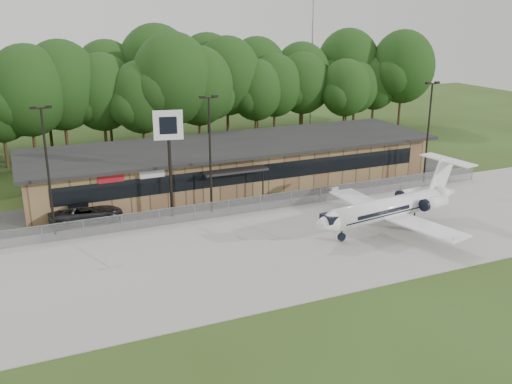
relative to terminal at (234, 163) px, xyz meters
name	(u,v)px	position (x,y,z in m)	size (l,w,h in m)	color
ground	(367,281)	(0.00, -23.94, -2.18)	(160.00, 160.00, 0.00)	#304217
apron	(309,238)	(0.00, -15.94, -2.14)	(64.00, 18.00, 0.08)	#9E9B93
parking_lot	(251,195)	(0.00, -4.44, -2.15)	(50.00, 9.00, 0.06)	#383835
terminal	(234,163)	(0.00, 0.00, 0.00)	(41.00, 11.65, 4.30)	olive
fence	(271,202)	(0.00, -8.94, -1.40)	(46.00, 0.04, 1.52)	gray
treeline	(181,88)	(0.00, 18.06, 5.32)	(72.00, 12.00, 15.00)	#1A320F
radio_mast	(312,41)	(22.00, 24.06, 10.32)	(0.20, 0.20, 25.00)	gray
light_pole_left	(47,162)	(-18.00, -7.44, 3.80)	(1.55, 0.30, 10.23)	black
light_pole_mid	(210,146)	(-5.00, -7.44, 3.80)	(1.55, 0.30, 10.23)	black
light_pole_right	(429,125)	(18.00, -7.44, 3.80)	(1.55, 0.30, 10.23)	black
business_jet	(392,208)	(6.90, -16.97, -0.33)	(15.33, 13.72, 5.16)	white
suv	(86,213)	(-15.33, -5.45, -1.35)	(2.75, 5.97, 1.66)	#2B2B2D
pole_sign	(169,137)	(-8.43, -7.15, 4.84)	(2.40, 0.79, 9.17)	black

